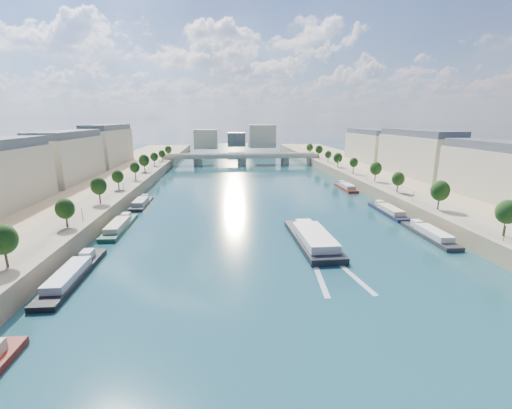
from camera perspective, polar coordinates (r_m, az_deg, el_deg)
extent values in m
plane|color=#0C3438|center=(130.43, 0.50, -0.59)|extent=(700.00, 700.00, 0.00)
cube|color=#9E8460|center=(142.13, -29.76, -0.22)|extent=(44.00, 520.00, 5.00)
cube|color=#9E8460|center=(154.50, 28.14, 1.00)|extent=(44.00, 520.00, 5.00)
cube|color=gray|center=(136.01, -24.14, 0.96)|extent=(14.00, 520.00, 0.10)
cube|color=gray|center=(146.29, 23.33, 1.89)|extent=(14.00, 520.00, 0.10)
cylinder|color=#382B1E|center=(83.86, -35.45, -6.86)|extent=(0.50, 0.50, 3.82)
ellipsoid|color=black|center=(82.80, -35.80, -4.52)|extent=(4.80, 4.80, 5.52)
cylinder|color=#382B1E|center=(104.15, -29.03, -2.29)|extent=(0.50, 0.50, 3.82)
ellipsoid|color=black|center=(103.30, -29.26, -0.38)|extent=(4.80, 4.80, 5.52)
cylinder|color=#382B1E|center=(125.75, -24.78, 0.77)|extent=(0.50, 0.50, 3.82)
ellipsoid|color=black|center=(125.05, -24.95, 2.37)|extent=(4.80, 4.80, 5.52)
cylinder|color=#382B1E|center=(148.10, -21.79, 2.92)|extent=(0.50, 0.50, 3.82)
ellipsoid|color=black|center=(147.50, -21.92, 4.28)|extent=(4.80, 4.80, 5.52)
cylinder|color=#382B1E|center=(170.89, -19.59, 4.49)|extent=(0.50, 0.50, 3.82)
ellipsoid|color=black|center=(170.38, -19.69, 5.68)|extent=(4.80, 4.80, 5.52)
cylinder|color=#382B1E|center=(193.98, -17.90, 5.69)|extent=(0.50, 0.50, 3.82)
ellipsoid|color=black|center=(193.52, -17.98, 6.74)|extent=(4.80, 4.80, 5.52)
cylinder|color=#382B1E|center=(217.26, -16.56, 6.63)|extent=(0.50, 0.50, 3.82)
ellipsoid|color=black|center=(216.85, -16.63, 7.57)|extent=(4.80, 4.80, 5.52)
cylinder|color=#382B1E|center=(240.68, -15.49, 7.38)|extent=(0.50, 0.50, 3.82)
ellipsoid|color=black|center=(240.32, -15.54, 8.23)|extent=(4.80, 4.80, 5.52)
cylinder|color=#382B1E|center=(264.21, -14.60, 8.00)|extent=(0.50, 0.50, 3.82)
ellipsoid|color=black|center=(263.88, -14.64, 8.78)|extent=(4.80, 4.80, 5.52)
cylinder|color=#382B1E|center=(104.77, 35.34, -3.06)|extent=(0.50, 0.50, 3.82)
ellipsoid|color=black|center=(103.93, 35.62, -1.16)|extent=(4.80, 4.80, 5.52)
cylinder|color=#382B1E|center=(123.19, 28.25, 0.12)|extent=(0.50, 0.50, 3.82)
ellipsoid|color=black|center=(122.48, 28.44, 1.75)|extent=(4.80, 4.80, 5.52)
cylinder|color=#382B1E|center=(143.27, 23.07, 2.44)|extent=(0.50, 0.50, 3.82)
ellipsoid|color=black|center=(142.66, 23.21, 3.85)|extent=(4.80, 4.80, 5.52)
cylinder|color=#382B1E|center=(164.41, 19.19, 4.17)|extent=(0.50, 0.50, 3.82)
ellipsoid|color=black|center=(163.87, 19.29, 5.41)|extent=(4.80, 4.80, 5.52)
cylinder|color=#382B1E|center=(186.24, 16.19, 5.49)|extent=(0.50, 0.50, 3.82)
ellipsoid|color=black|center=(185.77, 16.27, 6.58)|extent=(4.80, 4.80, 5.52)
cylinder|color=#382B1E|center=(208.55, 13.82, 6.51)|extent=(0.50, 0.50, 3.82)
ellipsoid|color=black|center=(208.13, 13.87, 7.49)|extent=(4.80, 4.80, 5.52)
cylinder|color=#382B1E|center=(231.20, 11.90, 7.33)|extent=(0.50, 0.50, 3.82)
ellipsoid|color=black|center=(230.81, 11.94, 8.22)|extent=(4.80, 4.80, 5.52)
cylinder|color=#382B1E|center=(254.09, 10.32, 8.00)|extent=(0.50, 0.50, 3.82)
ellipsoid|color=black|center=(253.75, 10.35, 8.80)|extent=(4.80, 4.80, 5.52)
cylinder|color=#382B1E|center=(277.17, 9.00, 8.55)|extent=(0.50, 0.50, 3.82)
ellipsoid|color=black|center=(276.86, 9.03, 9.29)|extent=(4.80, 4.80, 5.52)
cylinder|color=black|center=(106.70, -26.97, -1.64)|extent=(0.14, 0.14, 4.00)
sphere|color=#FFE5B2|center=(106.20, -27.10, -0.55)|extent=(0.36, 0.36, 0.36)
cylinder|color=black|center=(143.61, -21.27, 2.67)|extent=(0.14, 0.14, 4.00)
sphere|color=#FFE5B2|center=(143.24, -21.35, 3.50)|extent=(0.36, 0.36, 0.36)
cylinder|color=black|center=(181.83, -17.92, 5.19)|extent=(0.14, 0.14, 4.00)
sphere|color=#FFE5B2|center=(181.54, -17.97, 5.84)|extent=(0.36, 0.36, 0.36)
cylinder|color=black|center=(220.68, -15.73, 6.82)|extent=(0.14, 0.14, 4.00)
sphere|color=#FFE5B2|center=(220.44, -15.77, 7.36)|extent=(0.36, 0.36, 0.36)
cylinder|color=black|center=(99.55, 36.07, -3.90)|extent=(0.14, 0.14, 4.00)
sphere|color=#FFE5B2|center=(99.02, 36.25, -2.75)|extent=(0.36, 0.36, 0.36)
cylinder|color=black|center=(130.95, 24.75, 1.30)|extent=(0.14, 0.14, 4.00)
sphere|color=#FFE5B2|center=(130.55, 24.84, 2.20)|extent=(0.36, 0.36, 0.36)
cylinder|color=black|center=(166.09, 17.98, 4.39)|extent=(0.14, 0.14, 4.00)
sphere|color=#FFE5B2|center=(165.78, 18.04, 5.11)|extent=(0.36, 0.36, 0.36)
cylinder|color=black|center=(203.04, 13.60, 6.35)|extent=(0.14, 0.14, 4.00)
sphere|color=#FFE5B2|center=(202.78, 13.63, 6.94)|extent=(0.36, 0.36, 0.36)
cylinder|color=black|center=(240.97, 10.56, 7.68)|extent=(0.14, 0.14, 4.00)
sphere|color=#FFE5B2|center=(240.75, 10.59, 8.18)|extent=(0.36, 0.36, 0.36)
cube|color=beige|center=(182.40, -28.80, 6.70)|extent=(16.00, 52.00, 20.00)
cube|color=#474C54|center=(181.61, -29.23, 10.32)|extent=(14.72, 50.44, 3.20)
cube|color=beige|center=(236.53, -23.32, 8.61)|extent=(16.00, 52.00, 20.00)
cube|color=#474C54|center=(235.92, -23.60, 11.41)|extent=(14.72, 50.44, 3.20)
cube|color=beige|center=(147.15, 36.53, 4.27)|extent=(16.00, 52.00, 20.00)
cube|color=beige|center=(193.91, 25.25, 7.44)|extent=(16.00, 52.00, 20.00)
cube|color=#474C54|center=(193.16, 25.62, 10.85)|extent=(14.72, 50.44, 3.20)
cube|color=beige|center=(245.51, 18.45, 9.20)|extent=(16.00, 52.00, 20.00)
cube|color=#474C54|center=(244.92, 18.66, 11.90)|extent=(14.72, 50.44, 3.20)
cube|color=beige|center=(336.47, -8.35, 10.74)|extent=(22.00, 18.00, 18.00)
cube|color=beige|center=(347.96, 0.98, 11.33)|extent=(26.00, 20.00, 22.00)
cube|color=#474C54|center=(361.33, -3.30, 10.78)|extent=(18.00, 16.00, 14.00)
cube|color=#C1B79E|center=(252.77, -2.38, 8.02)|extent=(112.00, 11.00, 2.20)
cube|color=#C1B79E|center=(247.65, -2.32, 8.24)|extent=(112.00, 0.80, 0.90)
cube|color=#C1B79E|center=(257.58, -2.44, 8.47)|extent=(112.00, 0.80, 0.90)
cylinder|color=#C1B79E|center=(253.60, -9.66, 7.01)|extent=(6.40, 6.40, 5.00)
cylinder|color=#C1B79E|center=(253.19, -2.37, 7.18)|extent=(6.40, 6.40, 5.00)
cylinder|color=#C1B79E|center=(256.80, 4.84, 7.25)|extent=(6.40, 6.40, 5.00)
cube|color=#C1B79E|center=(255.90, -14.16, 6.84)|extent=(6.00, 12.00, 5.00)
cube|color=#C1B79E|center=(261.03, 9.20, 7.23)|extent=(6.00, 12.00, 5.00)
cube|color=black|center=(95.87, 9.29, -5.96)|extent=(9.77, 31.98, 2.27)
cube|color=silver|center=(92.84, 9.73, -5.24)|extent=(7.90, 20.82, 2.04)
cube|color=silver|center=(103.99, 8.03, -3.12)|extent=(4.62, 3.91, 1.80)
cube|color=silver|center=(80.10, 10.07, -10.55)|extent=(3.80, 25.99, 0.04)
cube|color=silver|center=(81.96, 14.46, -10.21)|extent=(4.92, 25.90, 0.04)
cube|color=black|center=(84.36, -28.13, -10.58)|extent=(5.00, 27.54, 1.80)
cube|color=silver|center=(81.86, -28.86, -10.12)|extent=(4.10, 15.15, 1.60)
cube|color=silver|center=(90.73, -26.30, -7.43)|extent=(2.50, 3.30, 1.80)
cube|color=#1C4737|center=(114.06, -21.76, -3.65)|extent=(5.00, 25.29, 1.80)
cube|color=beige|center=(111.73, -22.12, -3.14)|extent=(4.10, 13.91, 1.60)
cube|color=beige|center=(120.55, -20.86, -1.75)|extent=(2.50, 3.04, 1.80)
cube|color=black|center=(141.61, -18.49, -0.02)|extent=(5.00, 20.64, 1.80)
cube|color=#97969E|center=(139.67, -18.70, 0.49)|extent=(4.10, 11.35, 1.60)
cube|color=#97969E|center=(147.09, -18.02, 1.25)|extent=(2.50, 2.48, 1.80)
cube|color=#2C2B2E|center=(110.64, 26.90, -4.73)|extent=(5.00, 23.35, 1.80)
cube|color=silver|center=(108.66, 27.51, -4.19)|extent=(4.10, 12.85, 1.60)
cube|color=silver|center=(115.80, 25.20, -2.81)|extent=(2.50, 2.80, 1.80)
cube|color=#181D36|center=(131.87, 21.14, -1.27)|extent=(5.00, 23.84, 1.80)
cube|color=beige|center=(129.81, 21.57, -0.76)|extent=(4.10, 13.11, 1.60)
cube|color=beige|center=(137.67, 19.91, 0.24)|extent=(2.50, 2.86, 1.80)
cube|color=maroon|center=(170.96, 14.77, 2.59)|extent=(5.00, 20.74, 1.80)
cube|color=#B2B8BF|center=(169.11, 14.99, 3.04)|extent=(4.10, 11.41, 1.60)
cube|color=#B2B8BF|center=(176.37, 14.12, 3.57)|extent=(2.50, 2.49, 1.80)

